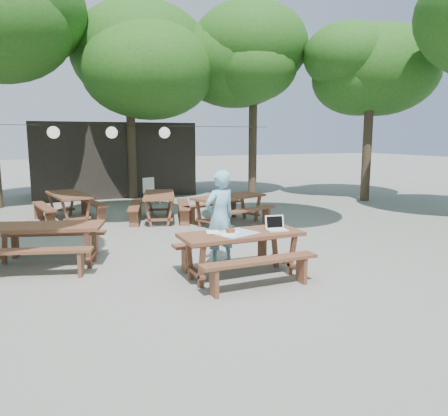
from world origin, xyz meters
TOP-DOWN VIEW (x-y plane):
  - ground at (0.00, 0.00)m, footprint 80.00×80.00m
  - pavilion at (0.50, 10.50)m, footprint 6.00×3.00m
  - main_picnic_table at (0.64, -0.98)m, footprint 2.00×1.58m
  - picnic_table_nw at (-2.29, 0.99)m, footprint 2.29×2.09m
  - picnic_table_ne at (2.28, 3.12)m, footprint 2.31×2.10m
  - picnic_table_far_w at (-1.56, 5.28)m, footprint 1.87×2.13m
  - picnic_table_far_e at (0.71, 4.26)m, footprint 2.04×2.26m
  - woman at (0.62, -0.15)m, footprint 0.70×0.54m
  - plastic_chair at (1.25, 7.21)m, footprint 0.56×0.56m
  - laptop at (1.27, -1.02)m, footprint 0.36×0.30m
  - tabletop_clutter at (0.50, -0.97)m, footprint 0.85×0.73m
  - paper_lanterns at (-0.19, 6.00)m, footprint 9.00×0.34m

SIDE VIEW (x-z plane):
  - ground at x=0.00m, z-range 0.00..0.00m
  - plastic_chair at x=1.25m, z-range -0.19..0.71m
  - main_picnic_table at x=0.64m, z-range 0.01..0.76m
  - picnic_table_nw at x=-2.29m, z-range 0.01..0.76m
  - picnic_table_ne at x=2.28m, z-range 0.01..0.76m
  - picnic_table_far_w at x=-1.56m, z-range 0.01..0.76m
  - picnic_table_far_e at x=0.71m, z-range 0.01..0.76m
  - tabletop_clutter at x=0.50m, z-range 0.72..0.80m
  - laptop at x=1.27m, z-range 0.69..0.93m
  - woman at x=0.62m, z-range 0.00..1.71m
  - pavilion at x=0.50m, z-range 0.00..2.80m
  - paper_lanterns at x=-0.19m, z-range 2.21..2.59m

